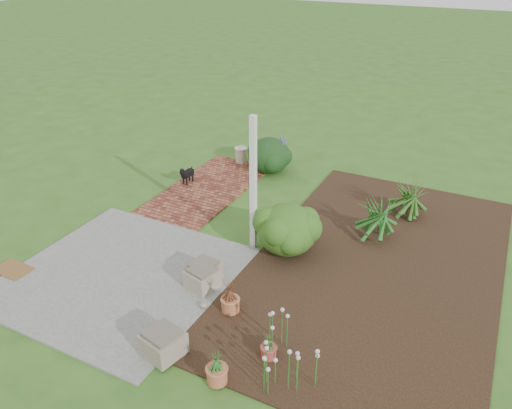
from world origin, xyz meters
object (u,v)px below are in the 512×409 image
at_px(black_dog, 187,174).
at_px(cream_ceramic_urn, 241,155).
at_px(evergreen_shrub, 287,228).
at_px(stone_trough_near, 163,344).

relative_size(black_dog, cream_ceramic_urn, 1.24).
xyz_separation_m(black_dog, evergreen_shrub, (3.18, -1.53, 0.21)).
xyz_separation_m(cream_ceramic_urn, evergreen_shrub, (2.67, -3.19, 0.26)).
xyz_separation_m(stone_trough_near, evergreen_shrub, (0.44, 3.10, 0.29)).
height_order(stone_trough_near, black_dog, black_dog).
xyz_separation_m(black_dog, cream_ceramic_urn, (0.51, 1.66, -0.05)).
distance_m(cream_ceramic_urn, evergreen_shrub, 4.17).
height_order(black_dog, cream_ceramic_urn, black_dog).
bearing_deg(stone_trough_near, cream_ceramic_urn, 109.52).
bearing_deg(cream_ceramic_urn, black_dog, -107.22).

